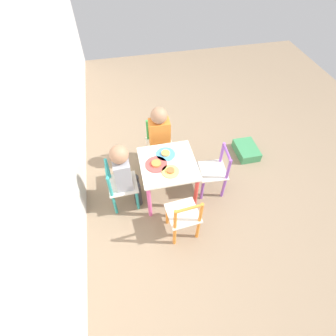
{
  "coord_description": "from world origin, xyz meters",
  "views": [
    {
      "loc": [
        -1.52,
        0.32,
        2.19
      ],
      "look_at": [
        0.0,
        0.0,
        0.39
      ],
      "focal_mm": 28.0,
      "sensor_mm": 36.0,
      "label": 1
    }
  ],
  "objects": [
    {
      "name": "house_wall",
      "position": [
        0.0,
        0.85,
        1.3
      ],
      "size": [
        6.0,
        0.06,
        2.6
      ],
      "color": "silver",
      "rests_on": "ground_plane"
    },
    {
      "name": "chair_orange",
      "position": [
        -0.45,
        -0.04,
        0.26
      ],
      "size": [
        0.28,
        0.28,
        0.53
      ],
      "rotation": [
        0.0,
        0.0,
        -4.62
      ],
      "color": "silver",
      "rests_on": "ground_plane"
    },
    {
      "name": "chair_teal",
      "position": [
        -0.01,
        0.45,
        0.26
      ],
      "size": [
        0.27,
        0.27,
        0.53
      ],
      "rotation": [
        0.0,
        0.0,
        0.03
      ],
      "color": "silver",
      "rests_on": "ground_plane"
    },
    {
      "name": "plate_back",
      "position": [
        0.0,
        0.11,
        0.47
      ],
      "size": [
        0.19,
        0.19,
        0.03
      ],
      "color": "#E54C47",
      "rests_on": "kids_table"
    },
    {
      "name": "plate_left",
      "position": [
        -0.11,
        0.0,
        0.47
      ],
      "size": [
        0.15,
        0.15,
        0.03
      ],
      "color": "#EADB66",
      "rests_on": "kids_table"
    },
    {
      "name": "storage_bin",
      "position": [
        0.36,
        -1.0,
        0.05
      ],
      "size": [
        0.32,
        0.23,
        0.1
      ],
      "color": "#3D8E56",
      "rests_on": "ground_plane"
    },
    {
      "name": "child_right",
      "position": [
        0.39,
        -0.0,
        0.45
      ],
      "size": [
        0.22,
        0.2,
        0.75
      ],
      "rotation": [
        0.0,
        0.0,
        -1.58
      ],
      "color": "#7A6B5B",
      "rests_on": "ground_plane"
    },
    {
      "name": "kids_table",
      "position": [
        0.0,
        0.0,
        0.38
      ],
      "size": [
        0.5,
        0.5,
        0.46
      ],
      "color": "silver",
      "rests_on": "ground_plane"
    },
    {
      "name": "chair_purple",
      "position": [
        -0.03,
        -0.45,
        0.26
      ],
      "size": [
        0.28,
        0.28,
        0.53
      ],
      "rotation": [
        0.0,
        0.0,
        -3.21
      ],
      "color": "silver",
      "rests_on": "ground_plane"
    },
    {
      "name": "plate_right",
      "position": [
        0.11,
        0.0,
        0.47
      ],
      "size": [
        0.17,
        0.17,
        0.03
      ],
      "color": "#4C9EE0",
      "rests_on": "kids_table"
    },
    {
      "name": "child_back",
      "position": [
        -0.01,
        0.39,
        0.45
      ],
      "size": [
        0.2,
        0.22,
        0.75
      ],
      "rotation": [
        0.0,
        0.0,
        0.03
      ],
      "color": "#38383D",
      "rests_on": "ground_plane"
    },
    {
      "name": "ground_plane",
      "position": [
        0.0,
        0.0,
        0.0
      ],
      "size": [
        6.0,
        6.0,
        0.0
      ],
      "primitive_type": "plane",
      "color": "#8C755B"
    },
    {
      "name": "chair_green",
      "position": [
        0.45,
        -0.0,
        0.26
      ],
      "size": [
        0.26,
        0.26,
        0.53
      ],
      "rotation": [
        0.0,
        0.0,
        -1.58
      ],
      "color": "silver",
      "rests_on": "ground_plane"
    }
  ]
}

